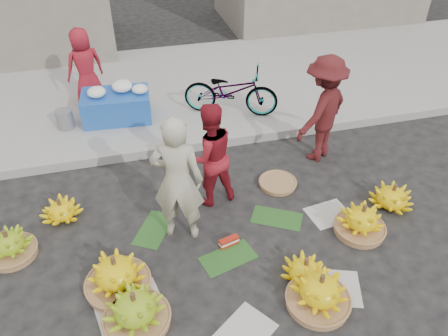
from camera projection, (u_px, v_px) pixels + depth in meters
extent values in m
plane|color=black|center=(232.00, 244.00, 5.39)|extent=(80.00, 80.00, 0.00)
cube|color=#999691|center=(196.00, 143.00, 7.05)|extent=(40.00, 0.25, 0.15)
cube|color=#999691|center=(175.00, 87.00, 8.68)|extent=(40.00, 4.00, 0.12)
cylinder|color=#996940|center=(118.00, 284.00, 4.85)|extent=(0.71, 0.71, 0.09)
cylinder|color=#4C311E|center=(113.00, 261.00, 4.63)|extent=(0.05, 0.05, 0.12)
cylinder|color=#996940|center=(137.00, 319.00, 4.50)|extent=(0.68, 0.68, 0.09)
cylinder|color=#4C311E|center=(133.00, 298.00, 4.28)|extent=(0.05, 0.05, 0.12)
cylinder|color=#996940|center=(318.00, 301.00, 4.68)|extent=(0.68, 0.68, 0.09)
cylinder|color=#4C311E|center=(322.00, 279.00, 4.46)|extent=(0.05, 0.05, 0.12)
cylinder|color=#4C311E|center=(306.00, 263.00, 4.82)|extent=(0.05, 0.05, 0.12)
cylinder|color=#996940|center=(359.00, 229.00, 5.54)|extent=(0.63, 0.63, 0.09)
cylinder|color=#4C311E|center=(364.00, 209.00, 5.34)|extent=(0.05, 0.05, 0.12)
cylinder|color=#4C311E|center=(395.00, 188.00, 5.79)|extent=(0.05, 0.05, 0.12)
cylinder|color=#996940|center=(13.00, 252.00, 5.23)|extent=(0.57, 0.57, 0.09)
cylinder|color=#4C311E|center=(5.00, 235.00, 5.05)|extent=(0.05, 0.05, 0.12)
cylinder|color=#4C311E|center=(59.00, 203.00, 5.62)|extent=(0.05, 0.05, 0.12)
cylinder|color=#996940|center=(278.00, 183.00, 6.30)|extent=(0.68, 0.68, 0.06)
cube|color=red|center=(229.00, 241.00, 5.35)|extent=(0.26, 0.14, 0.10)
imported|color=beige|center=(178.00, 181.00, 5.05)|extent=(0.72, 0.59, 1.69)
imported|color=#AD1A25|center=(209.00, 155.00, 5.64)|extent=(0.80, 0.68, 1.47)
imported|color=maroon|center=(323.00, 110.00, 6.40)|extent=(1.23, 1.11, 1.65)
cube|color=#1A4DAC|center=(117.00, 106.00, 7.46)|extent=(1.18, 0.79, 0.47)
ellipsoid|color=white|center=(97.00, 92.00, 7.17)|extent=(0.30, 0.30, 0.17)
ellipsoid|color=white|center=(122.00, 86.00, 7.32)|extent=(0.34, 0.34, 0.19)
ellipsoid|color=white|center=(140.00, 89.00, 7.28)|extent=(0.26, 0.26, 0.14)
cylinder|color=slate|center=(65.00, 119.00, 7.25)|extent=(0.28, 0.28, 0.32)
imported|color=#AD1A25|center=(85.00, 66.00, 7.69)|extent=(0.78, 0.64, 1.36)
imported|color=gray|center=(231.00, 91.00, 7.49)|extent=(1.15, 1.72, 0.86)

